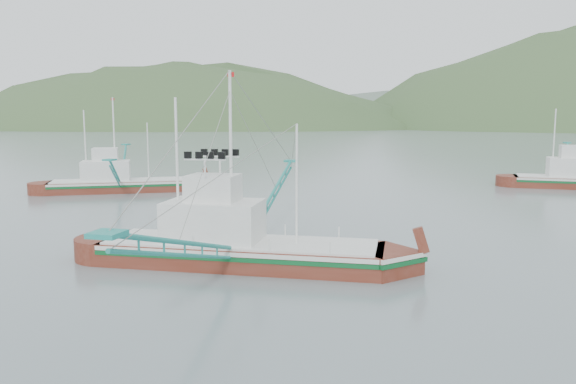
# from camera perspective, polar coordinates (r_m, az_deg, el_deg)

# --- Properties ---
(ground) EXTENTS (1200.00, 1200.00, 0.00)m
(ground) POSITION_cam_1_polar(r_m,az_deg,el_deg) (33.29, -2.67, -6.81)
(ground) COLOR slate
(ground) RESTS_ON ground
(main_boat) EXTENTS (16.12, 28.81, 11.66)m
(main_boat) POSITION_cam_1_polar(r_m,az_deg,el_deg) (31.78, -5.26, -4.44)
(main_boat) COLOR #5D2113
(main_boat) RESTS_ON ground
(bg_boat_left) EXTENTS (17.26, 25.81, 11.20)m
(bg_boat_left) POSITION_cam_1_polar(r_m,az_deg,el_deg) (65.04, -16.77, 2.08)
(bg_boat_left) COLOR #5D2113
(bg_boat_left) RESTS_ON ground
(headland_left) EXTENTS (448.00, 308.00, 210.00)m
(headland_left) POSITION_cam_1_polar(r_m,az_deg,el_deg) (434.43, -11.09, 6.47)
(headland_left) COLOR #39552B
(headland_left) RESTS_ON ground
(ridge_distant) EXTENTS (960.00, 400.00, 240.00)m
(ridge_distant) POSITION_cam_1_polar(r_m,az_deg,el_deg) (591.12, 16.96, 6.57)
(ridge_distant) COLOR slate
(ridge_distant) RESTS_ON ground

